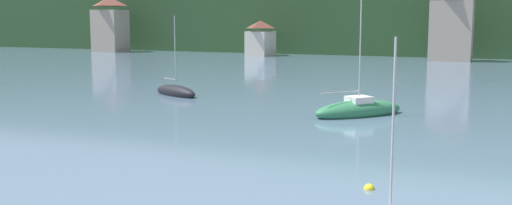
% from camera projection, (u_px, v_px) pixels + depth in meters
% --- Properties ---
extents(wooded_hillside, '(352.00, 49.29, 45.23)m').
position_uv_depth(wooded_hillside, '(443.00, 10.00, 113.32)').
color(wooded_hillside, '#264223').
rests_on(wooded_hillside, ground_plane).
extents(shore_building_west, '(5.25, 4.58, 9.33)m').
position_uv_depth(shore_building_west, '(110.00, 25.00, 102.76)').
color(shore_building_west, gray).
rests_on(shore_building_west, ground_plane).
extents(shore_building_westcentral, '(3.44, 4.96, 5.36)m').
position_uv_depth(shore_building_westcentral, '(261.00, 39.00, 92.00)').
color(shore_building_westcentral, beige).
rests_on(shore_building_westcentral, ground_plane).
extents(shore_building_central, '(5.73, 3.88, 9.90)m').
position_uv_depth(shore_building_central, '(452.00, 25.00, 80.04)').
color(shore_building_central, gray).
rests_on(shore_building_central, ground_plane).
extents(sailboat_far_0, '(5.17, 5.72, 7.80)m').
position_uv_depth(sailboat_far_0, '(359.00, 110.00, 35.10)').
color(sailboat_far_0, '#2D754C').
rests_on(sailboat_far_0, ground_plane).
extents(sailboat_far_4, '(4.83, 3.25, 6.16)m').
position_uv_depth(sailboat_far_4, '(176.00, 92.00, 44.37)').
color(sailboat_far_4, black).
rests_on(sailboat_far_4, ground_plane).
extents(mooring_buoy_mid, '(0.37, 0.37, 0.37)m').
position_uv_depth(mooring_buoy_mid, '(369.00, 189.00, 19.97)').
color(mooring_buoy_mid, yellow).
rests_on(mooring_buoy_mid, ground_plane).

